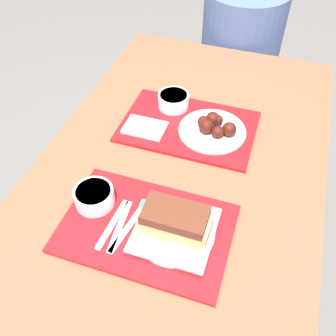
# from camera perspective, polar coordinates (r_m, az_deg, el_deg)

# --- Properties ---
(ground_plane) EXTENTS (12.00, 12.00, 0.00)m
(ground_plane) POSITION_cam_1_polar(r_m,az_deg,el_deg) (1.79, 0.51, -18.23)
(ground_plane) COLOR #605B56
(picnic_table) EXTENTS (0.89, 1.66, 0.76)m
(picnic_table) POSITION_cam_1_polar(r_m,az_deg,el_deg) (1.21, 0.72, -4.84)
(picnic_table) COLOR brown
(picnic_table) RESTS_ON ground_plane
(picnic_bench_far) EXTENTS (0.85, 0.28, 0.47)m
(picnic_bench_far) POSITION_cam_1_polar(r_m,az_deg,el_deg) (2.17, 9.45, 11.66)
(picnic_bench_far) COLOR brown
(picnic_bench_far) RESTS_ON ground_plane
(tray_near) EXTENTS (0.46, 0.31, 0.01)m
(tray_near) POSITION_cam_1_polar(r_m,az_deg,el_deg) (1.03, -3.31, -9.14)
(tray_near) COLOR #B21419
(tray_near) RESTS_ON picnic_table
(tray_far) EXTENTS (0.46, 0.31, 0.01)m
(tray_far) POSITION_cam_1_polar(r_m,az_deg,el_deg) (1.31, 3.13, 6.33)
(tray_far) COLOR #B21419
(tray_far) RESTS_ON picnic_table
(bowl_coleslaw_near) EXTENTS (0.11, 0.11, 0.05)m
(bowl_coleslaw_near) POSITION_cam_1_polar(r_m,az_deg,el_deg) (1.07, -11.19, -4.21)
(bowl_coleslaw_near) COLOR white
(bowl_coleslaw_near) RESTS_ON tray_near
(brisket_sandwich_plate) EXTENTS (0.21, 0.21, 0.09)m
(brisket_sandwich_plate) POSITION_cam_1_polar(r_m,az_deg,el_deg) (0.98, 1.08, -8.58)
(brisket_sandwich_plate) COLOR white
(brisket_sandwich_plate) RESTS_ON tray_near
(plastic_fork_near) EXTENTS (0.03, 0.17, 0.00)m
(plastic_fork_near) POSITION_cam_1_polar(r_m,az_deg,el_deg) (1.03, -7.34, -8.79)
(plastic_fork_near) COLOR white
(plastic_fork_near) RESTS_ON tray_near
(plastic_knife_near) EXTENTS (0.04, 0.17, 0.00)m
(plastic_knife_near) POSITION_cam_1_polar(r_m,az_deg,el_deg) (1.02, -6.20, -9.13)
(plastic_knife_near) COLOR white
(plastic_knife_near) RESTS_ON tray_near
(plastic_spoon_near) EXTENTS (0.03, 0.17, 0.00)m
(plastic_spoon_near) POSITION_cam_1_polar(r_m,az_deg,el_deg) (1.04, -8.46, -8.45)
(plastic_spoon_near) COLOR white
(plastic_spoon_near) RESTS_ON tray_near
(condiment_packet) EXTENTS (0.04, 0.03, 0.01)m
(condiment_packet) POSITION_cam_1_polar(r_m,az_deg,el_deg) (1.07, -3.29, -5.60)
(condiment_packet) COLOR teal
(condiment_packet) RESTS_ON tray_near
(bowl_coleslaw_far) EXTENTS (0.11, 0.11, 0.05)m
(bowl_coleslaw_far) POSITION_cam_1_polar(r_m,az_deg,el_deg) (1.37, 0.85, 10.34)
(bowl_coleslaw_far) COLOR white
(bowl_coleslaw_far) RESTS_ON tray_far
(wings_plate_far) EXTENTS (0.23, 0.23, 0.06)m
(wings_plate_far) POSITION_cam_1_polar(r_m,az_deg,el_deg) (1.28, 6.95, 6.16)
(wings_plate_far) COLOR white
(wings_plate_far) RESTS_ON tray_far
(napkin_far) EXTENTS (0.14, 0.10, 0.01)m
(napkin_far) POSITION_cam_1_polar(r_m,az_deg,el_deg) (1.30, -3.55, 6.17)
(napkin_far) COLOR white
(napkin_far) RESTS_ON tray_far
(person_seated_across) EXTENTS (0.39, 0.39, 0.64)m
(person_seated_across) POSITION_cam_1_polar(r_m,az_deg,el_deg) (1.99, 11.20, 19.32)
(person_seated_across) COLOR #4C6093
(person_seated_across) RESTS_ON picnic_bench_far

